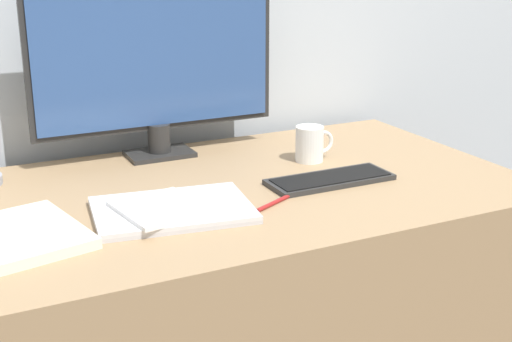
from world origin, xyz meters
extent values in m
cube|color=#997A56|center=(0.00, 0.11, 0.37)|extent=(1.34, 0.77, 0.75)
cube|color=#262626|center=(-0.07, 0.42, 0.75)|extent=(0.17, 0.11, 0.01)
cylinder|color=#262626|center=(-0.07, 0.42, 0.80)|extent=(0.06, 0.06, 0.07)
cube|color=#262626|center=(-0.07, 0.42, 1.00)|extent=(0.64, 0.01, 0.36)
cube|color=#2D4C84|center=(-0.07, 0.41, 1.00)|extent=(0.61, 0.01, 0.33)
cube|color=#282828|center=(0.22, 0.04, 0.75)|extent=(0.30, 0.11, 0.01)
cube|color=black|center=(0.22, 0.04, 0.76)|extent=(0.28, 0.09, 0.00)
cube|color=#BCBCC1|center=(-0.18, 0.01, 0.75)|extent=(0.35, 0.27, 0.01)
cube|color=silver|center=(-0.18, 0.01, 0.76)|extent=(0.35, 0.27, 0.01)
cube|color=white|center=(-0.21, 0.00, 0.77)|extent=(0.18, 0.20, 0.01)
cube|color=silver|center=(-0.21, 0.00, 0.78)|extent=(0.14, 0.14, 0.00)
cube|color=silver|center=(-0.48, 0.01, 0.76)|extent=(0.25, 0.29, 0.02)
cube|color=silver|center=(-0.48, -0.03, 0.77)|extent=(0.12, 0.07, 0.00)
cylinder|color=white|center=(0.26, 0.21, 0.79)|extent=(0.07, 0.07, 0.09)
torus|color=white|center=(0.30, 0.21, 0.79)|extent=(0.06, 0.01, 0.06)
cylinder|color=maroon|center=(0.04, -0.03, 0.75)|extent=(0.13, 0.07, 0.01)
camera|label=1|loc=(-0.63, -1.29, 1.29)|focal=50.00mm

